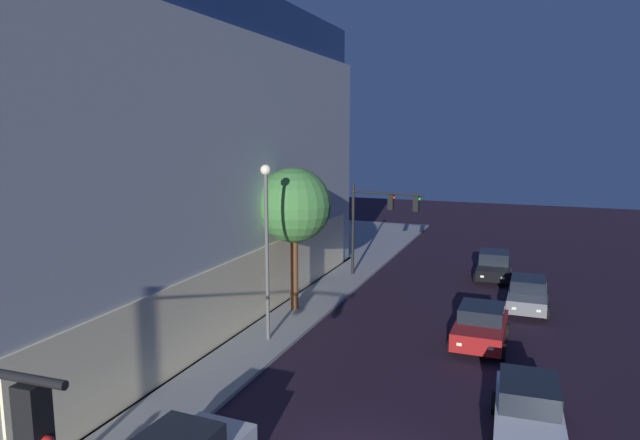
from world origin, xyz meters
The scene contains 8 objects.
modern_building centered at (9.54, 23.04, 7.66)m, with size 29.43×30.24×15.45m.
traffic_light_far_corner centered at (19.63, 4.79, 4.11)m, with size 0.66×4.48×5.61m.
street_lamp_sidewalk centered at (7.90, 6.51, 4.87)m, with size 0.44×0.44×7.45m.
sidewalk_tree centered at (12.20, 7.15, 5.34)m, with size 3.67×3.67×7.06m.
car_white centered at (3.63, -3.99, 0.88)m, with size 4.85×2.25×1.74m.
car_red centered at (10.86, -1.99, 0.85)m, with size 4.09×2.26×1.65m.
car_grey centered at (16.60, -3.74, 0.82)m, with size 4.25×2.07×1.61m.
car_black centered at (22.28, -1.70, 0.83)m, with size 4.27×2.27×1.65m.
Camera 1 is at (-12.83, -3.82, 8.97)m, focal length 31.72 mm.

